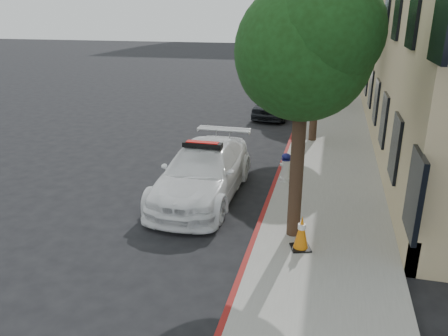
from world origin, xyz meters
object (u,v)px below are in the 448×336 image
at_px(police_car, 203,172).
at_px(parked_car_far, 288,89).
at_px(fire_hydrant, 286,167).
at_px(parked_car_mid, 276,103).
at_px(traffic_cone, 301,233).

bearing_deg(police_car, parked_car_far, 86.77).
distance_m(parked_car_far, fire_hydrant, 12.94).
xyz_separation_m(parked_car_mid, fire_hydrant, (1.50, -9.07, -0.12)).
bearing_deg(traffic_cone, police_car, 139.25).
xyz_separation_m(police_car, parked_car_mid, (0.68, 10.45, -0.05)).
relative_size(police_car, fire_hydrant, 5.87).
relative_size(fire_hydrant, traffic_cone, 1.11).
xyz_separation_m(parked_car_mid, parked_car_far, (0.22, 3.81, 0.07)).
height_order(police_car, traffic_cone, police_car).
relative_size(parked_car_far, traffic_cone, 5.89).
bearing_deg(parked_car_mid, parked_car_far, 93.45).
xyz_separation_m(police_car, traffic_cone, (2.96, -2.55, -0.20)).
height_order(parked_car_far, fire_hydrant, parked_car_far).
bearing_deg(police_car, parked_car_mid, 86.66).
bearing_deg(parked_car_mid, police_car, -86.97).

